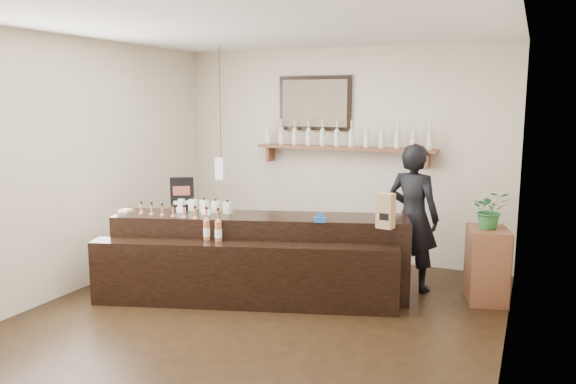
# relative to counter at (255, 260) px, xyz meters

# --- Properties ---
(ground) EXTENTS (5.00, 5.00, 0.00)m
(ground) POSITION_rel_counter_xyz_m (0.29, -0.58, -0.42)
(ground) COLOR black
(ground) RESTS_ON ground
(room_shell) EXTENTS (5.00, 5.00, 5.00)m
(room_shell) POSITION_rel_counter_xyz_m (0.29, -0.58, 1.28)
(room_shell) COLOR beige
(room_shell) RESTS_ON ground
(back_wall_decor) EXTENTS (2.66, 0.96, 1.69)m
(back_wall_decor) POSITION_rel_counter_xyz_m (0.15, 1.79, 1.34)
(back_wall_decor) COLOR brown
(back_wall_decor) RESTS_ON ground
(counter) EXTENTS (3.19, 1.79, 1.04)m
(counter) POSITION_rel_counter_xyz_m (0.00, 0.00, 0.00)
(counter) COLOR black
(counter) RESTS_ON ground
(promo_sign) EXTENTS (0.24, 0.15, 0.37)m
(promo_sign) POSITION_rel_counter_xyz_m (-0.96, 0.06, 0.65)
(promo_sign) COLOR black
(promo_sign) RESTS_ON counter
(paper_bag) EXTENTS (0.18, 0.14, 0.34)m
(paper_bag) POSITION_rel_counter_xyz_m (1.39, 0.07, 0.64)
(paper_bag) COLOR #9D804B
(paper_bag) RESTS_ON counter
(tape_dispenser) EXTENTS (0.13, 0.08, 0.10)m
(tape_dispenser) POSITION_rel_counter_xyz_m (0.72, 0.05, 0.51)
(tape_dispenser) COLOR #1858AC
(tape_dispenser) RESTS_ON counter
(side_cabinet) EXTENTS (0.51, 0.62, 0.79)m
(side_cabinet) POSITION_rel_counter_xyz_m (2.29, 0.91, -0.03)
(side_cabinet) COLOR brown
(side_cabinet) RESTS_ON ground
(potted_plant) EXTENTS (0.44, 0.41, 0.40)m
(potted_plant) POSITION_rel_counter_xyz_m (2.29, 0.91, 0.57)
(potted_plant) COLOR #28642E
(potted_plant) RESTS_ON side_cabinet
(shopkeeper) EXTENTS (0.78, 0.61, 1.87)m
(shopkeeper) POSITION_rel_counter_xyz_m (1.49, 0.97, 0.52)
(shopkeeper) COLOR black
(shopkeeper) RESTS_ON ground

